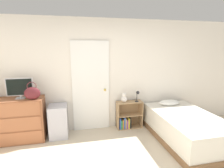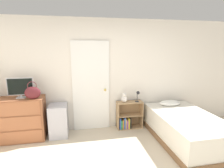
{
  "view_description": "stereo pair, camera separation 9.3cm",
  "coord_description": "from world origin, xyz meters",
  "views": [
    {
      "loc": [
        -0.74,
        -1.92,
        1.9
      ],
      "look_at": [
        0.08,
        1.76,
        1.12
      ],
      "focal_mm": 28.0,
      "sensor_mm": 36.0,
      "label": 1
    },
    {
      "loc": [
        -0.65,
        -1.94,
        1.9
      ],
      "look_at": [
        0.08,
        1.76,
        1.12
      ],
      "focal_mm": 28.0,
      "sensor_mm": 36.0,
      "label": 2
    }
  ],
  "objects": [
    {
      "name": "door_closed",
      "position": [
        -0.37,
        1.99,
        1.03
      ],
      "size": [
        0.84,
        0.09,
        2.06
      ],
      "color": "white",
      "rests_on": "ground_plane"
    },
    {
      "name": "bed",
      "position": [
        1.5,
        1.06,
        0.28
      ],
      "size": [
        1.16,
        1.89,
        0.67
      ],
      "color": "brown",
      "rests_on": "ground_plane"
    },
    {
      "name": "wall_back",
      "position": [
        0.0,
        2.04,
        1.27
      ],
      "size": [
        10.0,
        0.06,
        2.55
      ],
      "color": "silver",
      "rests_on": "ground_plane"
    },
    {
      "name": "teddy_bear",
      "position": [
        0.39,
        1.86,
        0.75
      ],
      "size": [
        0.14,
        0.14,
        0.22
      ],
      "color": "silver",
      "rests_on": "bookshelf"
    },
    {
      "name": "bookshelf",
      "position": [
        0.48,
        1.87,
        0.26
      ],
      "size": [
        0.61,
        0.26,
        0.65
      ],
      "color": "tan",
      "rests_on": "ground_plane"
    },
    {
      "name": "desk_lamp",
      "position": [
        0.71,
        1.83,
        0.84
      ],
      "size": [
        0.1,
        0.1,
        0.26
      ],
      "color": "#262628",
      "rests_on": "bookshelf"
    },
    {
      "name": "tv",
      "position": [
        -1.8,
        1.78,
        1.12
      ],
      "size": [
        0.5,
        0.16,
        0.41
      ],
      "color": "#B7B7BC",
      "rests_on": "dresser"
    },
    {
      "name": "handbag",
      "position": [
        -1.55,
        1.63,
        1.04
      ],
      "size": [
        0.3,
        0.13,
        0.35
      ],
      "color": "#591E23",
      "rests_on": "dresser"
    },
    {
      "name": "dresser",
      "position": [
        -1.82,
        1.76,
        0.45
      ],
      "size": [
        0.89,
        0.47,
        0.91
      ],
      "color": "brown",
      "rests_on": "ground_plane"
    },
    {
      "name": "storage_bin",
      "position": [
        -1.1,
        1.78,
        0.35
      ],
      "size": [
        0.38,
        0.43,
        0.7
      ],
      "color": "#ADADB7",
      "rests_on": "ground_plane"
    }
  ]
}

